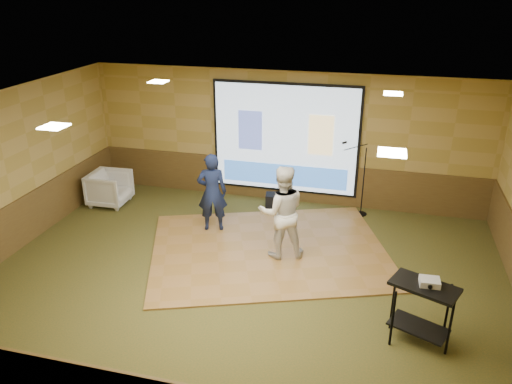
% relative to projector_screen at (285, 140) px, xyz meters
% --- Properties ---
extents(ground, '(9.00, 9.00, 0.00)m').
position_rel_projector_screen_xyz_m(ground, '(0.00, -3.44, -1.47)').
color(ground, '#333D1C').
rests_on(ground, ground).
extents(room_shell, '(9.04, 7.04, 3.02)m').
position_rel_projector_screen_xyz_m(room_shell, '(0.00, -3.44, 0.62)').
color(room_shell, '#A98C46').
rests_on(room_shell, ground).
extents(wainscot_back, '(9.00, 0.04, 0.95)m').
position_rel_projector_screen_xyz_m(wainscot_back, '(0.00, 0.04, -1.00)').
color(wainscot_back, '#50381A').
rests_on(wainscot_back, ground).
extents(wainscot_left, '(0.04, 7.00, 0.95)m').
position_rel_projector_screen_xyz_m(wainscot_left, '(-4.48, -3.44, -1.00)').
color(wainscot_left, '#50381A').
rests_on(wainscot_left, ground).
extents(projector_screen, '(3.32, 0.06, 2.52)m').
position_rel_projector_screen_xyz_m(projector_screen, '(0.00, 0.00, 0.00)').
color(projector_screen, black).
rests_on(projector_screen, room_shell).
extents(downlight_nw, '(0.32, 0.32, 0.02)m').
position_rel_projector_screen_xyz_m(downlight_nw, '(-2.20, -1.64, 1.50)').
color(downlight_nw, '#FFEFBF').
rests_on(downlight_nw, room_shell).
extents(downlight_ne, '(0.32, 0.32, 0.02)m').
position_rel_projector_screen_xyz_m(downlight_ne, '(2.20, -1.64, 1.50)').
color(downlight_ne, '#FFEFBF').
rests_on(downlight_ne, room_shell).
extents(downlight_sw, '(0.32, 0.32, 0.02)m').
position_rel_projector_screen_xyz_m(downlight_sw, '(-2.20, -4.94, 1.50)').
color(downlight_sw, '#FFEFBF').
rests_on(downlight_sw, room_shell).
extents(downlight_se, '(0.32, 0.32, 0.02)m').
position_rel_projector_screen_xyz_m(downlight_se, '(2.20, -4.94, 1.50)').
color(downlight_se, '#FFEFBF').
rests_on(downlight_se, room_shell).
extents(dance_floor, '(5.31, 4.69, 0.03)m').
position_rel_projector_screen_xyz_m(dance_floor, '(0.20, -2.40, -1.46)').
color(dance_floor, olive).
rests_on(dance_floor, ground).
extents(player_left, '(0.68, 0.54, 1.63)m').
position_rel_projector_screen_xyz_m(player_left, '(-1.11, -1.85, -0.63)').
color(player_left, '#151E42').
rests_on(player_left, dance_floor).
extents(player_right, '(1.03, 0.92, 1.77)m').
position_rel_projector_screen_xyz_m(player_right, '(0.47, -2.55, -0.56)').
color(player_right, silver).
rests_on(player_right, dance_floor).
extents(av_table, '(0.89, 0.47, 0.94)m').
position_rel_projector_screen_xyz_m(av_table, '(2.84, -4.39, -0.82)').
color(av_table, black).
rests_on(av_table, ground).
extents(projector, '(0.28, 0.24, 0.09)m').
position_rel_projector_screen_xyz_m(projector, '(2.90, -4.37, -0.49)').
color(projector, silver).
rests_on(projector, av_table).
extents(mic_stand, '(0.65, 0.27, 1.66)m').
position_rel_projector_screen_xyz_m(mic_stand, '(1.75, -0.32, -0.98)').
color(mic_stand, black).
rests_on(mic_stand, ground).
extents(banquet_chair, '(0.88, 0.85, 0.78)m').
position_rel_projector_screen_xyz_m(banquet_chair, '(-3.82, -1.20, -1.09)').
color(banquet_chair, gray).
rests_on(banquet_chair, ground).
extents(duffel_bag, '(0.54, 0.41, 0.31)m').
position_rel_projector_screen_xyz_m(duffel_bag, '(-0.08, -0.40, -1.32)').
color(duffel_bag, black).
rests_on(duffel_bag, ground).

